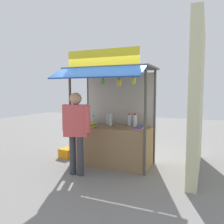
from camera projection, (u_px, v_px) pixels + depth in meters
ground_plane at (112, 164)px, 5.51m from camera, size 20.00×20.00×0.00m
stall_counter at (112, 146)px, 5.47m from camera, size 1.84×0.79×0.94m
stall_structure at (114, 98)px, 5.45m from camera, size 2.04×1.61×2.67m
water_bottle_front_right at (88, 120)px, 5.77m from camera, size 0.07×0.07×0.24m
water_bottle_right at (111, 120)px, 5.56m from camera, size 0.08×0.08×0.29m
water_bottle_front_left at (108, 120)px, 5.77m from camera, size 0.07×0.07×0.26m
water_bottle_center at (135, 120)px, 5.39m from camera, size 0.09×0.09×0.32m
water_bottle_mid_right at (94, 120)px, 5.89m from camera, size 0.06×0.06×0.22m
water_bottle_mid_left at (129, 120)px, 5.52m from camera, size 0.08×0.08×0.30m
magazine_stack_left at (138, 128)px, 5.10m from camera, size 0.19×0.27×0.03m
magazine_stack_far_left at (90, 125)px, 5.32m from camera, size 0.27×0.32×0.09m
banana_bunch_rightmost at (103, 82)px, 4.87m from camera, size 0.10×0.09×0.27m
banana_bunch_inner_left at (134, 80)px, 4.60m from camera, size 0.11×0.11×0.27m
banana_bunch_leftmost at (119, 82)px, 4.73m from camera, size 0.11×0.11×0.31m
vendor_person at (76, 126)px, 4.74m from camera, size 0.67×0.37×1.76m
plastic_crate at (67, 153)px, 6.07m from camera, size 0.41×0.41×0.25m
neighbour_wall at (197, 99)px, 4.89m from camera, size 0.20×2.40×3.22m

